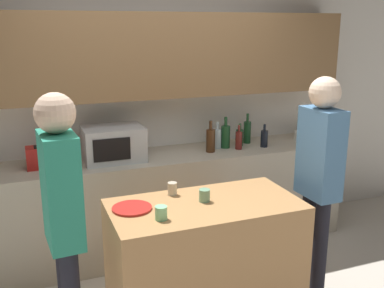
# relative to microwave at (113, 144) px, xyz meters

# --- Properties ---
(back_wall) EXTENTS (6.40, 0.40, 2.70)m
(back_wall) POSITION_rel_microwave_xyz_m (0.44, 0.27, 0.45)
(back_wall) COLOR silver
(back_wall) RESTS_ON ground_plane
(back_counter) EXTENTS (3.60, 0.62, 0.93)m
(back_counter) POSITION_rel_microwave_xyz_m (0.44, -0.00, -0.62)
(back_counter) COLOR #B7AD99
(back_counter) RESTS_ON ground_plane
(kitchen_island) EXTENTS (1.29, 0.66, 0.93)m
(kitchen_island) POSITION_rel_microwave_xyz_m (0.37, -1.20, -0.62)
(kitchen_island) COLOR #B27F4C
(kitchen_island) RESTS_ON ground_plane
(microwave) EXTENTS (0.52, 0.39, 0.30)m
(microwave) POSITION_rel_microwave_xyz_m (0.00, 0.00, 0.00)
(microwave) COLOR #B7BABC
(microwave) RESTS_ON back_counter
(toaster) EXTENTS (0.26, 0.16, 0.18)m
(toaster) POSITION_rel_microwave_xyz_m (-0.60, 0.00, -0.06)
(toaster) COLOR #B21E19
(toaster) RESTS_ON back_counter
(potted_plant) EXTENTS (0.14, 0.14, 0.40)m
(potted_plant) POSITION_rel_microwave_xyz_m (1.95, 0.00, 0.05)
(potted_plant) COLOR silver
(potted_plant) RESTS_ON back_counter
(bottle_0) EXTENTS (0.08, 0.08, 0.30)m
(bottle_0) POSITION_rel_microwave_xyz_m (0.90, -0.06, -0.04)
(bottle_0) COLOR #472814
(bottle_0) RESTS_ON back_counter
(bottle_1) EXTENTS (0.08, 0.08, 0.26)m
(bottle_1) POSITION_rel_microwave_xyz_m (1.01, 0.04, -0.05)
(bottle_1) COLOR silver
(bottle_1) RESTS_ON back_counter
(bottle_2) EXTENTS (0.09, 0.09, 0.30)m
(bottle_2) POSITION_rel_microwave_xyz_m (1.09, 0.02, -0.03)
(bottle_2) COLOR #194723
(bottle_2) RESTS_ON back_counter
(bottle_3) EXTENTS (0.07, 0.07, 0.23)m
(bottle_3) POSITION_rel_microwave_xyz_m (1.19, -0.07, -0.06)
(bottle_3) COLOR maroon
(bottle_3) RESTS_ON back_counter
(bottle_4) EXTENTS (0.07, 0.07, 0.22)m
(bottle_4) POSITION_rel_microwave_xyz_m (1.26, 0.05, -0.07)
(bottle_4) COLOR #194723
(bottle_4) RESTS_ON back_counter
(bottle_5) EXTENTS (0.07, 0.07, 0.30)m
(bottle_5) POSITION_rel_microwave_xyz_m (1.38, 0.11, -0.03)
(bottle_5) COLOR #194723
(bottle_5) RESTS_ON back_counter
(bottle_6) EXTENTS (0.07, 0.07, 0.23)m
(bottle_6) POSITION_rel_microwave_xyz_m (1.46, -0.08, -0.06)
(bottle_6) COLOR black
(bottle_6) RESTS_ON back_counter
(plate_on_island) EXTENTS (0.26, 0.26, 0.01)m
(plate_on_island) POSITION_rel_microwave_xyz_m (-0.11, -1.12, -0.14)
(plate_on_island) COLOR red
(plate_on_island) RESTS_ON kitchen_island
(cup_0) EXTENTS (0.08, 0.08, 0.09)m
(cup_0) POSITION_rel_microwave_xyz_m (0.02, -1.34, -0.11)
(cup_0) COLOR #89DB9F
(cup_0) RESTS_ON kitchen_island
(cup_1) EXTENTS (0.08, 0.08, 0.09)m
(cup_1) POSITION_rel_microwave_xyz_m (0.38, -1.17, -0.11)
(cup_1) COLOR #71A280
(cup_1) RESTS_ON kitchen_island
(cup_2) EXTENTS (0.07, 0.07, 0.09)m
(cup_2) POSITION_rel_microwave_xyz_m (0.22, -0.97, -0.11)
(cup_2) COLOR #C3B59D
(cup_2) RESTS_ON kitchen_island
(person_left) EXTENTS (0.23, 0.35, 1.74)m
(person_left) POSITION_rel_microwave_xyz_m (1.30, -1.17, -0.04)
(person_left) COLOR black
(person_left) RESTS_ON ground_plane
(person_center) EXTENTS (0.23, 0.35, 1.74)m
(person_center) POSITION_rel_microwave_xyz_m (-0.55, -1.27, -0.04)
(person_center) COLOR black
(person_center) RESTS_ON ground_plane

